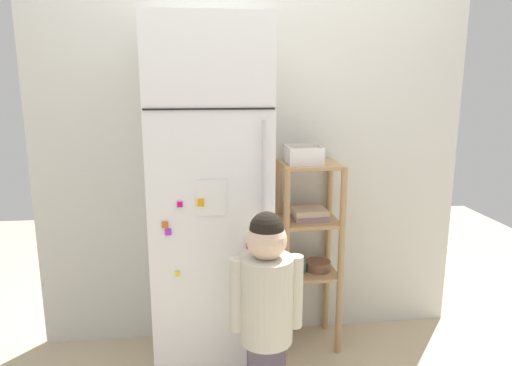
% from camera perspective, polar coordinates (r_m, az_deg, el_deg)
% --- Properties ---
extents(ground_plane, '(6.00, 6.00, 0.00)m').
position_cam_1_polar(ground_plane, '(2.80, 0.58, -20.88)').
color(ground_plane, tan).
extents(kitchen_wall_back, '(2.51, 0.03, 2.34)m').
position_cam_1_polar(kitchen_wall_back, '(2.71, -0.31, 4.53)').
color(kitchen_wall_back, silver).
rests_on(kitchen_wall_back, ground).
extents(refrigerator, '(0.59, 0.61, 1.84)m').
position_cam_1_polar(refrigerator, '(2.43, -5.63, -2.46)').
color(refrigerator, white).
rests_on(refrigerator, ground).
extents(child_standing, '(0.32, 0.24, 1.00)m').
position_cam_1_polar(child_standing, '(2.09, 1.28, -14.05)').
color(child_standing, '#574D5E').
rests_on(child_standing, ground).
extents(pantry_shelf_unit, '(0.35, 0.30, 1.09)m').
position_cam_1_polar(pantry_shelf_unit, '(2.71, 6.52, -6.87)').
color(pantry_shelf_unit, tan).
rests_on(pantry_shelf_unit, ground).
extents(fruit_bin, '(0.19, 0.20, 0.10)m').
position_cam_1_polar(fruit_bin, '(2.59, 5.90, 3.28)').
color(fruit_bin, white).
rests_on(fruit_bin, pantry_shelf_unit).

